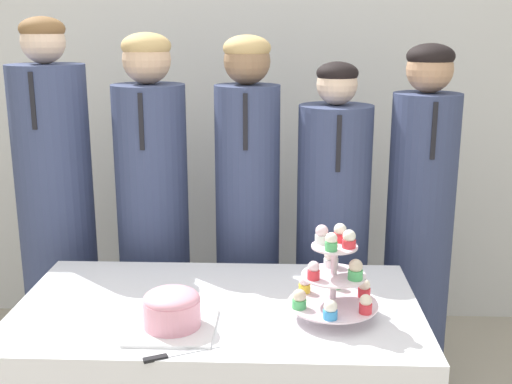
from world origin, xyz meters
The scene contains 9 objects.
wall_back centered at (0.00, 1.85, 1.35)m, with size 9.00×0.06×2.70m.
round_cake centered at (-0.12, 0.20, 0.76)m, with size 0.26×0.26×0.13m.
cake_knife centered at (-0.10, 0.03, 0.70)m, with size 0.21×0.11×0.01m.
cupcake_stand centered at (0.37, 0.30, 0.84)m, with size 0.28×0.28×0.30m.
student_0 centered at (-0.75, 1.01, 0.77)m, with size 0.32×0.32×1.63m.
student_1 centered at (-0.33, 1.01, 0.75)m, with size 0.30×0.30×1.57m.
student_2 centered at (0.07, 1.01, 0.76)m, with size 0.27×0.27×1.56m.
student_3 centered at (0.42, 1.01, 0.68)m, with size 0.30×0.31×1.46m.
student_4 centered at (0.79, 1.01, 0.74)m, with size 0.27×0.28×1.53m.
Camera 1 is at (0.20, -1.57, 1.59)m, focal length 45.00 mm.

